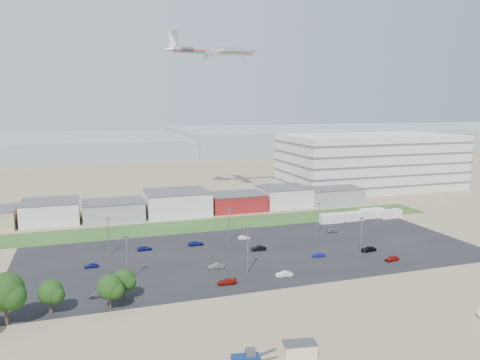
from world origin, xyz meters
name	(u,v)px	position (x,y,z in m)	size (l,w,h in m)	color
ground	(266,281)	(0.00, 0.00, 0.00)	(700.00, 700.00, 0.00)	#887456
parking_lot	(255,252)	(5.00, 20.00, 0.01)	(120.00, 50.00, 0.01)	black
grass_strip	(207,225)	(0.00, 52.00, 0.01)	(160.00, 16.00, 0.02)	#325620
hills_backdrop	(176,145)	(40.00, 315.00, 4.50)	(700.00, 200.00, 9.00)	gray
building_row	(146,205)	(-17.00, 71.00, 4.00)	(170.00, 20.00, 8.00)	silver
parking_garage	(370,161)	(90.00, 95.00, 12.50)	(80.00, 40.00, 25.00)	silver
portable_shed	(300,350)	(-6.74, -31.10, 1.29)	(5.10, 2.65, 2.57)	beige
telehandler	(245,359)	(-15.41, -30.89, 1.41)	(6.77, 2.26, 2.82)	navy
box_trailer_a	(332,218)	(39.82, 41.65, 1.51)	(8.05, 2.52, 3.02)	silver
box_trailer_b	(354,216)	(48.52, 42.03, 1.48)	(7.88, 2.46, 2.96)	silver
box_trailer_c	(371,213)	(56.35, 43.43, 1.61)	(8.59, 2.68, 3.22)	silver
box_trailer_d	(391,214)	(62.55, 41.09, 1.43)	(7.65, 2.39, 2.87)	silver
tree_left	(5,296)	(-50.82, -4.78, 5.41)	(7.22, 7.22, 10.83)	black
tree_mid	(51,295)	(-43.62, -2.39, 3.71)	(4.95, 4.95, 7.42)	black
tree_right	(110,290)	(-33.14, -3.78, 3.86)	(5.15, 5.15, 7.73)	black
tree_near	(124,282)	(-30.25, 0.26, 3.48)	(4.64, 4.64, 6.97)	black
lightpole_front_l	(127,259)	(-28.73, 9.87, 5.08)	(1.20, 0.50, 10.17)	slate
lightpole_front_m	(248,250)	(-1.92, 6.48, 5.41)	(1.27, 0.53, 10.81)	slate
lightpole_front_r	(361,236)	(30.41, 9.92, 4.87)	(1.15, 0.48, 9.75)	slate
lightpole_back_l	(108,236)	(-31.58, 30.72, 4.77)	(1.12, 0.47, 9.55)	slate
lightpole_back_m	(229,226)	(1.12, 30.74, 4.93)	(1.16, 0.48, 9.86)	slate
lightpole_back_r	(318,219)	(28.85, 30.22, 4.80)	(1.13, 0.47, 9.61)	slate
airliner	(213,51)	(14.66, 95.60, 59.98)	(39.74, 27.10, 11.74)	silver
parked_car_0	(368,249)	(33.74, 11.42, 0.60)	(2.00, 4.33, 1.20)	black
parked_car_1	(319,255)	(19.10, 11.47, 0.56)	(1.19, 3.43, 1.13)	navy
parked_car_2	(392,258)	(34.84, 2.80, 0.65)	(1.54, 3.83, 1.30)	maroon
parked_car_3	(227,282)	(-8.63, 1.09, 0.61)	(1.71, 4.20, 1.22)	maroon
parked_car_4	(216,266)	(-8.04, 11.42, 0.64)	(1.36, 3.89, 1.28)	#595B5E
parked_car_5	(91,265)	(-36.22, 21.39, 0.56)	(1.32, 3.28, 1.12)	navy
parked_car_6	(196,243)	(-8.45, 31.10, 0.63)	(1.76, 4.33, 1.26)	navy
parked_car_7	(259,248)	(6.41, 21.24, 0.66)	(1.39, 3.99, 1.31)	black
parked_car_8	(332,230)	(34.17, 31.06, 0.63)	(1.50, 3.72, 1.27)	#A5A5AA
parked_car_9	(144,248)	(-22.48, 31.11, 0.55)	(1.84, 3.98, 1.11)	navy
parked_car_10	(98,294)	(-35.30, 2.80, 0.56)	(1.55, 3.83, 1.11)	#595B5E
parked_car_11	(244,238)	(6.12, 32.34, 0.57)	(1.20, 3.45, 1.14)	silver
parked_car_13	(284,274)	(5.00, 1.29, 0.63)	(1.34, 3.85, 1.27)	silver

